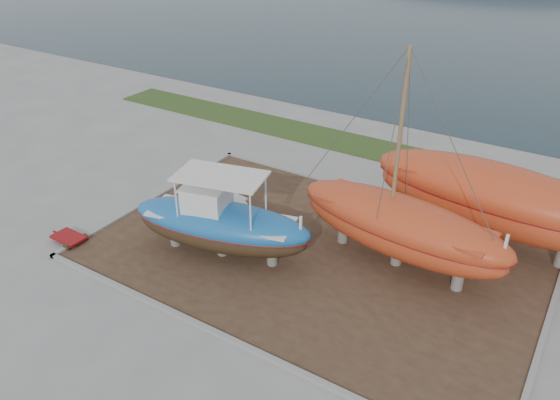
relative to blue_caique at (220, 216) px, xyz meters
The scene contains 10 objects.
ground 4.17m from the blue_caique, 29.87° to the right, with size 140.00×140.00×0.00m, color gray.
dirt_patch 4.30m from the blue_caique, 33.85° to the left, with size 18.00×12.00×0.06m, color #422D1E.
curb_frame 4.28m from the blue_caique, 33.85° to the left, with size 18.60×12.60×0.15m, color gray, non-canonical shape.
grass_strip 14.15m from the blue_caique, 76.76° to the left, with size 44.00×3.00×0.08m, color #284219.
sea 68.26m from the blue_caique, 87.30° to the left, with size 260.00×100.00×0.04m, color #1B3036, non-canonical shape.
blue_caique is the anchor object (origin of this frame).
white_dinghy 3.80m from the blue_caique, 133.03° to the left, with size 4.18×1.57×1.26m, color white, non-canonical shape.
orange_sailboat 7.64m from the blue_caique, 26.85° to the left, with size 9.02×2.66×8.78m, color #B83E1C, non-canonical shape.
orange_bare_hull 11.39m from the blue_caique, 37.51° to the left, with size 10.64×3.19×3.49m, color #B83E1C, non-canonical shape.
red_trailer 7.09m from the blue_caique, 155.78° to the right, with size 2.17×1.09×0.31m, color maroon, non-canonical shape.
Camera 1 is at (9.01, -12.92, 13.17)m, focal length 35.00 mm.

